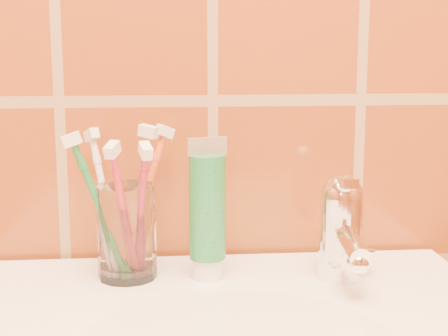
{
  "coord_description": "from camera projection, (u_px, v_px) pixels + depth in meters",
  "views": [
    {
      "loc": [
        -0.06,
        0.37,
        1.12
      ],
      "look_at": [
        0.0,
        1.08,
        0.98
      ],
      "focal_mm": 55.0,
      "sensor_mm": 36.0,
      "label": 1
    }
  ],
  "objects": [
    {
      "name": "glass_tumbler",
      "position": [
        127.0,
        232.0,
        0.77
      ],
      "size": [
        0.09,
        0.09,
        0.11
      ],
      "primitive_type": "cylinder",
      "rotation": [
        0.0,
        0.0,
        -0.41
      ],
      "color": "white",
      "rests_on": "pedestal_sink"
    },
    {
      "name": "toothpaste_tube",
      "position": [
        207.0,
        213.0,
        0.76
      ],
      "size": [
        0.04,
        0.04,
        0.16
      ],
      "rotation": [
        0.0,
        0.0,
        0.3
      ],
      "color": "white",
      "rests_on": "pedestal_sink"
    },
    {
      "name": "faucet",
      "position": [
        342.0,
        225.0,
        0.76
      ],
      "size": [
        0.05,
        0.11,
        0.12
      ],
      "color": "white",
      "rests_on": "pedestal_sink"
    },
    {
      "name": "toothbrush_0",
      "position": [
        140.0,
        203.0,
        0.76
      ],
      "size": [
        0.08,
        0.07,
        0.18
      ],
      "primitive_type": null,
      "rotation": [
        0.16,
        0.0,
        1.0
      ],
      "color": "orange",
      "rests_on": "glass_tumbler"
    },
    {
      "name": "toothbrush_1",
      "position": [
        101.0,
        209.0,
        0.75
      ],
      "size": [
        0.09,
        0.09,
        0.17
      ],
      "primitive_type": null,
      "rotation": [
        0.34,
        0.0,
        -1.47
      ],
      "color": "#207B39",
      "rests_on": "glass_tumbler"
    },
    {
      "name": "toothbrush_2",
      "position": [
        124.0,
        214.0,
        0.74
      ],
      "size": [
        0.08,
        0.13,
        0.18
      ],
      "primitive_type": null,
      "rotation": [
        0.32,
        0.0,
        -0.36
      ],
      "color": "#B82736",
      "rests_on": "glass_tumbler"
    },
    {
      "name": "toothbrush_3",
      "position": [
        144.0,
        200.0,
        0.79
      ],
      "size": [
        0.14,
        0.13,
        0.18
      ],
      "primitive_type": null,
      "rotation": [
        0.38,
        0.0,
        2.2
      ],
      "color": "#E35B28",
      "rests_on": "glass_tumbler"
    },
    {
      "name": "toothbrush_4",
      "position": [
        140.0,
        214.0,
        0.74
      ],
      "size": [
        0.08,
        0.14,
        0.18
      ],
      "primitive_type": null,
      "rotation": [
        0.37,
        0.0,
        0.29
      ],
      "color": "#A32237",
      "rests_on": "glass_tumbler"
    },
    {
      "name": "toothbrush_5",
      "position": [
        106.0,
        203.0,
        0.78
      ],
      "size": [
        0.12,
        0.15,
        0.19
      ],
      "primitive_type": null,
      "rotation": [
        0.4,
        0.0,
        -2.6
      ],
      "color": "silver",
      "rests_on": "glass_tumbler"
    }
  ]
}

